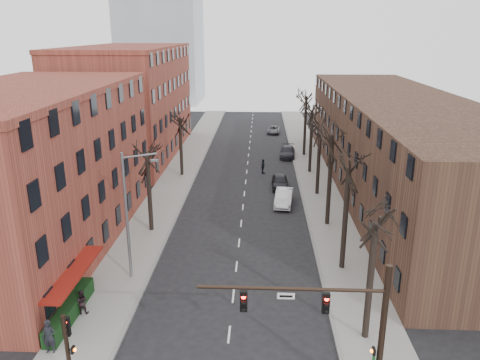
# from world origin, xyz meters

# --- Properties ---
(sidewalk_left) EXTENTS (4.00, 90.00, 0.15)m
(sidewalk_left) POSITION_xyz_m (-8.00, 35.00, 0.07)
(sidewalk_left) COLOR gray
(sidewalk_left) RESTS_ON ground
(sidewalk_right) EXTENTS (4.00, 90.00, 0.15)m
(sidewalk_right) POSITION_xyz_m (8.00, 35.00, 0.07)
(sidewalk_right) COLOR gray
(sidewalk_right) RESTS_ON ground
(building_left_near) EXTENTS (12.00, 26.00, 12.00)m
(building_left_near) POSITION_xyz_m (-16.00, 15.00, 6.00)
(building_left_near) COLOR brown
(building_left_near) RESTS_ON ground
(building_left_far) EXTENTS (12.00, 28.00, 14.00)m
(building_left_far) POSITION_xyz_m (-16.00, 44.00, 7.00)
(building_left_far) COLOR brown
(building_left_far) RESTS_ON ground
(building_right) EXTENTS (12.00, 50.00, 10.00)m
(building_right) POSITION_xyz_m (16.00, 30.00, 5.00)
(building_right) COLOR #4A3122
(building_right) RESTS_ON ground
(awning_left) EXTENTS (1.20, 7.00, 0.15)m
(awning_left) POSITION_xyz_m (-9.40, 6.00, 0.00)
(awning_left) COLOR maroon
(awning_left) RESTS_ON ground
(hedge) EXTENTS (0.80, 6.00, 1.00)m
(hedge) POSITION_xyz_m (-9.50, 5.00, 0.65)
(hedge) COLOR #113312
(hedge) RESTS_ON sidewalk_left
(tree_right_a) EXTENTS (5.20, 5.20, 10.00)m
(tree_right_a) POSITION_xyz_m (7.60, 4.00, 0.00)
(tree_right_a) COLOR black
(tree_right_a) RESTS_ON ground
(tree_right_b) EXTENTS (5.20, 5.20, 10.80)m
(tree_right_b) POSITION_xyz_m (7.60, 12.00, 0.00)
(tree_right_b) COLOR black
(tree_right_b) RESTS_ON ground
(tree_right_c) EXTENTS (5.20, 5.20, 11.60)m
(tree_right_c) POSITION_xyz_m (7.60, 20.00, 0.00)
(tree_right_c) COLOR black
(tree_right_c) RESTS_ON ground
(tree_right_d) EXTENTS (5.20, 5.20, 10.00)m
(tree_right_d) POSITION_xyz_m (7.60, 28.00, 0.00)
(tree_right_d) COLOR black
(tree_right_d) RESTS_ON ground
(tree_right_e) EXTENTS (5.20, 5.20, 10.80)m
(tree_right_e) POSITION_xyz_m (7.60, 36.00, 0.00)
(tree_right_e) COLOR black
(tree_right_e) RESTS_ON ground
(tree_right_f) EXTENTS (5.20, 5.20, 11.60)m
(tree_right_f) POSITION_xyz_m (7.60, 44.00, 0.00)
(tree_right_f) COLOR black
(tree_right_f) RESTS_ON ground
(tree_left_a) EXTENTS (5.20, 5.20, 9.50)m
(tree_left_a) POSITION_xyz_m (-7.60, 18.00, 0.00)
(tree_left_a) COLOR black
(tree_left_a) RESTS_ON ground
(tree_left_b) EXTENTS (5.20, 5.20, 9.50)m
(tree_left_b) POSITION_xyz_m (-7.60, 34.00, 0.00)
(tree_left_b) COLOR black
(tree_left_b) RESTS_ON ground
(signal_mast_arm) EXTENTS (8.14, 0.30, 7.20)m
(signal_mast_arm) POSITION_xyz_m (5.45, -1.00, 4.40)
(signal_mast_arm) COLOR black
(signal_mast_arm) RESTS_ON ground
(signal_pole_left) EXTENTS (0.47, 0.44, 4.40)m
(signal_pole_left) POSITION_xyz_m (-6.99, -0.95, 2.61)
(signal_pole_left) COLOR black
(signal_pole_left) RESTS_ON ground
(streetlight) EXTENTS (2.45, 0.22, 9.03)m
(streetlight) POSITION_xyz_m (-7.03, 10.00, 5.01)
(streetlight) COLOR slate
(streetlight) RESTS_ON ground
(silver_sedan) EXTENTS (2.14, 4.77, 1.52)m
(silver_sedan) POSITION_xyz_m (4.00, 24.90, 0.76)
(silver_sedan) COLOR silver
(silver_sedan) RESTS_ON ground
(parked_car_near) EXTENTS (1.79, 4.37, 1.48)m
(parked_car_near) POSITION_xyz_m (3.80, 30.00, 0.74)
(parked_car_near) COLOR black
(parked_car_near) RESTS_ON ground
(parked_car_mid) EXTENTS (2.33, 4.99, 1.41)m
(parked_car_mid) POSITION_xyz_m (5.30, 43.18, 0.70)
(parked_car_mid) COLOR black
(parked_car_mid) RESTS_ON ground
(parked_car_far) EXTENTS (2.22, 4.33, 1.17)m
(parked_car_far) POSITION_xyz_m (3.80, 58.65, 0.58)
(parked_car_far) COLOR slate
(parked_car_far) RESTS_ON ground
(pedestrian_a) EXTENTS (0.70, 0.46, 1.91)m
(pedestrian_a) POSITION_xyz_m (-9.31, 1.88, 1.10)
(pedestrian_a) COLOR black
(pedestrian_a) RESTS_ON sidewalk_left
(pedestrian_b) EXTENTS (0.79, 0.65, 1.52)m
(pedestrian_b) POSITION_xyz_m (-8.95, 5.49, 0.91)
(pedestrian_b) COLOR black
(pedestrian_b) RESTS_ON sidewalk_left
(pedestrian_crossing) EXTENTS (0.73, 1.11, 1.76)m
(pedestrian_crossing) POSITION_xyz_m (1.95, 35.40, 0.88)
(pedestrian_crossing) COLOR black
(pedestrian_crossing) RESTS_ON ground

